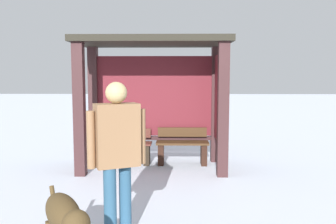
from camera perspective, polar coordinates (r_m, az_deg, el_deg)
ground_plane at (r=7.26m, az=-2.44°, el=-9.07°), size 60.00×60.00×0.00m
bus_shelter at (r=7.18m, az=-1.74°, el=5.45°), size 3.02×1.51×2.61m
bench_left_inside at (r=7.54m, az=-6.92°, el=-5.88°), size 1.11×0.37×0.75m
bench_center_inside at (r=7.46m, az=2.35°, el=-5.84°), size 1.11×0.39×0.77m
person_walking at (r=3.93m, az=-8.31°, el=-5.84°), size 0.64×0.43×1.81m
dog at (r=3.67m, az=-16.50°, el=-16.02°), size 0.71×1.00×0.72m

